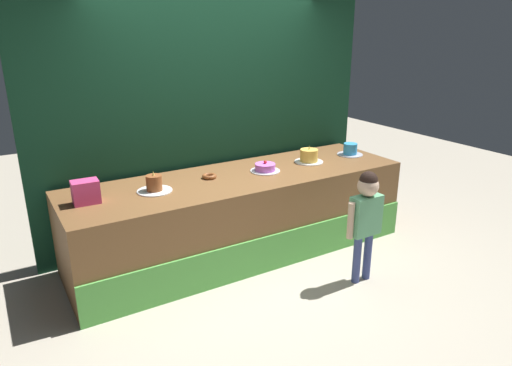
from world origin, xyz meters
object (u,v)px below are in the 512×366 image
Objects in this scene: child_figure at (366,212)px; pink_box at (86,192)px; cake_center_right at (309,156)px; donut at (209,176)px; cake_far_right at (350,150)px; cake_far_left at (154,185)px; cake_center_left at (265,168)px.

child_figure is 2.41m from pink_box.
child_figure is 3.37× the size of cake_center_right.
cake_center_right is (1.17, -0.06, 0.05)m from donut.
child_figure is 1.16m from cake_center_right.
child_figure is 3.62× the size of cake_far_right.
pink_box is at bearing 178.58° from cake_far_left.
cake_far_right is (2.34, 0.02, -0.00)m from cake_far_left.
child_figure is 7.40× the size of donut.
cake_center_right is 0.59m from cake_far_right.
pink_box is 1.18m from donut.
child_figure reaches higher than cake_far_right.
donut is 0.45× the size of cake_far_left.
cake_far_left is (-1.54, 1.09, 0.21)m from child_figure.
cake_far_right is (2.93, 0.00, -0.04)m from pink_box.
cake_center_right is 1.07× the size of cake_far_right.
cake_center_right is (1.76, 0.03, 0.00)m from cake_far_left.
cake_far_left is 1.00× the size of cake_center_right.
child_figure reaches higher than cake_center_left.
child_figure is at bearing -27.38° from pink_box.
cake_center_left is (0.59, -0.09, 0.02)m from donut.
cake_far_right is (1.17, 0.03, 0.02)m from cake_center_left.
pink_box is 2.34m from cake_center_right.
pink_box is (-2.13, 1.10, 0.24)m from child_figure.
cake_center_left is at bearing -178.72° from cake_far_right.
child_figure reaches higher than donut.
cake_far_left reaches higher than cake_center_left.
pink_box reaches higher than cake_center_left.
pink_box reaches higher than cake_far_left.
cake_center_right is at bearing 79.21° from child_figure.
cake_center_left is 0.59m from cake_center_right.
cake_center_left is at bearing -9.05° from donut.
cake_center_right is at bearing -2.81° from donut.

